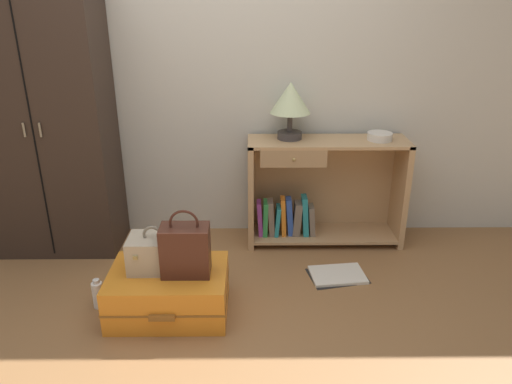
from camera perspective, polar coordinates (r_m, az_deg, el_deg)
name	(u,v)px	position (r m, az deg, el deg)	size (l,w,h in m)	color
ground_plane	(200,355)	(2.67, -6.58, -18.30)	(9.00, 9.00, 0.00)	olive
back_wall	(212,58)	(3.55, -5.10, 15.24)	(6.40, 0.10, 2.60)	beige
wardrobe	(47,121)	(3.59, -23.16, 7.64)	(0.83, 0.47, 1.86)	#33261E
bookshelf	(317,193)	(3.59, 7.16, -0.07)	(1.12, 0.35, 0.78)	tan
table_lamp	(290,101)	(3.39, 4.03, 10.52)	(0.28, 0.28, 0.39)	#3D3838
bowl	(380,136)	(3.51, 14.19, 6.29)	(0.17, 0.17, 0.05)	silver
suitcase_large	(169,291)	(2.92, -10.07, -11.30)	(0.67, 0.50, 0.27)	orange
train_case	(154,253)	(2.85, -11.80, -6.92)	(0.28, 0.22, 0.27)	#B7A88E
handbag	(185,250)	(2.75, -8.21, -6.66)	(0.27, 0.16, 0.39)	#472319
bottle	(98,294)	(3.08, -17.90, -11.25)	(0.06, 0.06, 0.19)	white
open_book_on_floor	(337,275)	(3.30, 9.45, -9.50)	(0.41, 0.33, 0.02)	white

